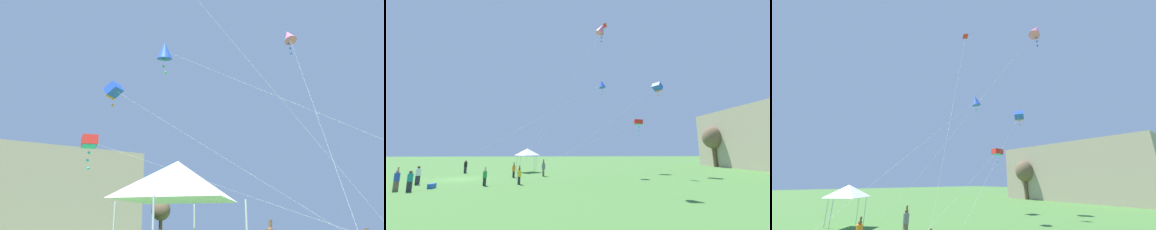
# 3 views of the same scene
# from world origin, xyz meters

# --- Properties ---
(distant_building) EXTENTS (28.45, 11.54, 11.19)m
(distant_building) POSITION_xyz_m (-7.51, 49.23, 5.60)
(distant_building) COLOR tan
(distant_building) RESTS_ON ground
(tree_far_right) EXTENTS (4.07, 4.07, 8.21)m
(tree_far_right) POSITION_xyz_m (-16.26, 43.16, 5.83)
(tree_far_right) COLOR brown
(tree_far_right) RESTS_ON ground
(festival_tent) EXTENTS (2.80, 2.80, 3.55)m
(festival_tent) POSITION_xyz_m (-8.03, 6.38, 3.03)
(festival_tent) COLOR #B7B7BC
(festival_tent) RESTS_ON ground
(person_grey_shirt) EXTENTS (0.44, 0.44, 2.13)m
(person_grey_shirt) POSITION_xyz_m (-2.23, 9.41, 1.03)
(person_grey_shirt) COLOR brown
(person_grey_shirt) RESTS_ON ground
(kite_red_delta_0) EXTENTS (11.83, 11.97, 24.74)m
(kite_red_delta_0) POSITION_xyz_m (-6.73, 18.68, 24.03)
(kite_red_delta_0) COLOR silver
(kite_red_delta_0) RESTS_ON ground
(kite_blue_diamond_1) EXTENTS (11.57, 18.64, 13.37)m
(kite_blue_diamond_1) POSITION_xyz_m (-3.19, 17.36, 12.72)
(kite_blue_diamond_1) COLOR silver
(kite_blue_diamond_1) RESTS_ON ground
(kite_blue_box_2) EXTENTS (9.10, 18.55, 13.28)m
(kite_blue_box_2) POSITION_xyz_m (-3.67, 25.88, 12.65)
(kite_blue_box_2) COLOR silver
(kite_blue_box_2) RESTS_ON ground
(kite_red_box_3) EXTENTS (11.25, 19.06, 8.03)m
(kite_red_box_3) POSITION_xyz_m (-5.95, 23.51, 7.57)
(kite_red_box_3) COLOR silver
(kite_red_box_3) RESTS_ON ground
(kite_pink_diamond_4) EXTENTS (7.66, 10.39, 16.29)m
(kite_pink_diamond_4) POSITION_xyz_m (6.24, 15.62, 15.55)
(kite_pink_diamond_4) COLOR silver
(kite_pink_diamond_4) RESTS_ON ground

